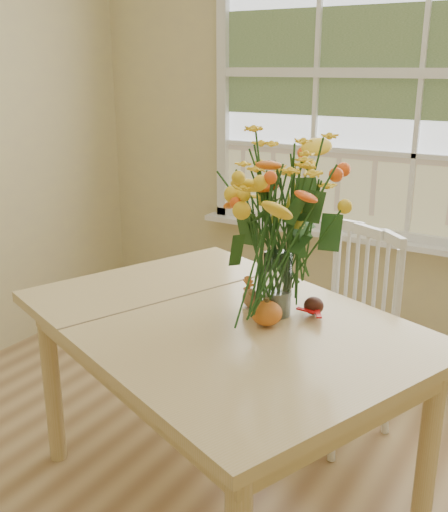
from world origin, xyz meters
The scene contains 8 objects.
wall_back centered at (0.00, 2.25, 1.35)m, with size 4.00×0.02×2.70m, color beige.
window centered at (0.00, 2.21, 1.53)m, with size 2.42×0.12×1.74m.
dining_table centered at (-0.26, 0.76, 0.65)m, with size 1.65×1.43×0.74m.
windsor_chair centered at (-0.04, 1.47, 0.51)m, with size 0.55×0.54×0.91m.
flower_vase centered at (-0.10, 0.89, 1.08)m, with size 0.47×0.47×0.56m.
pumpkin centered at (-0.09, 0.78, 0.79)m, with size 0.11×0.11×0.08m, color #C15116.
turkey_figurine centered at (-0.19, 0.87, 0.79)m, with size 0.11×0.09×0.11m.
dark_gourd centered at (0.01, 0.95, 0.78)m, with size 0.13×0.12×0.06m.
Camera 1 is at (0.75, -0.88, 1.59)m, focal length 42.00 mm.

